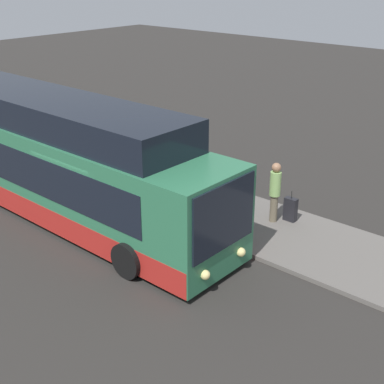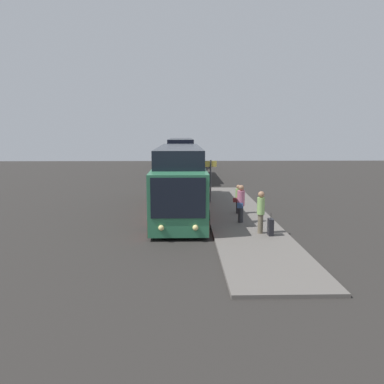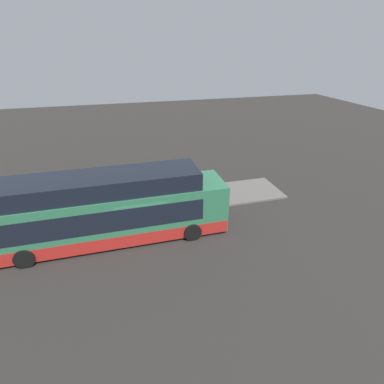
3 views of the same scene
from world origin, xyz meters
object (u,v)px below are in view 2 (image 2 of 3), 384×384
(passenger_with_bags, at_px, (238,198))
(sign_post, at_px, (211,176))
(bus_second, at_px, (181,161))
(bus_lead, at_px, (180,182))
(passenger_boarding, at_px, (261,210))
(passenger_waiting, at_px, (241,202))
(bus_third, at_px, (181,154))
(suitcase, at_px, (271,227))

(passenger_with_bags, xyz_separation_m, sign_post, (-3.33, -1.26, 0.80))
(passenger_with_bags, bearing_deg, bus_second, -40.03)
(passenger_with_bags, bearing_deg, bus_lead, 14.83)
(passenger_boarding, relative_size, passenger_with_bags, 1.18)
(bus_second, height_order, passenger_waiting, bus_second)
(passenger_boarding, bearing_deg, bus_second, -15.35)
(bus_second, relative_size, passenger_boarding, 6.34)
(passenger_with_bags, bearing_deg, bus_third, -44.88)
(bus_third, xyz_separation_m, suitcase, (34.40, 3.94, -1.17))
(bus_second, bearing_deg, bus_lead, -0.00)
(passenger_waiting, bearing_deg, sign_post, -62.87)
(passenger_boarding, height_order, passenger_with_bags, passenger_boarding)
(bus_lead, xyz_separation_m, bus_second, (-15.07, 0.00, 0.13))
(bus_lead, xyz_separation_m, passenger_boarding, (5.49, 3.57, -0.48))
(bus_second, distance_m, suitcase, 21.33)
(passenger_boarding, height_order, suitcase, passenger_boarding)
(passenger_boarding, relative_size, suitcase, 1.92)
(suitcase, bearing_deg, bus_third, -173.47)
(bus_lead, height_order, passenger_with_bags, bus_lead)
(bus_second, height_order, bus_third, bus_second)
(bus_lead, distance_m, passenger_boarding, 6.57)
(passenger_boarding, distance_m, suitcase, 0.85)
(suitcase, relative_size, sign_post, 0.36)
(bus_third, xyz_separation_m, sign_post, (26.65, 1.92, 0.12))
(passenger_waiting, bearing_deg, bus_lead, -33.50)
(passenger_with_bags, xyz_separation_m, suitcase, (4.42, 0.75, -0.49))
(suitcase, bearing_deg, bus_lead, -146.07)
(bus_lead, bearing_deg, passenger_with_bags, 65.78)
(bus_third, bearing_deg, passenger_with_bags, 6.07)
(bus_second, distance_m, passenger_waiting, 18.82)
(bus_lead, relative_size, passenger_waiting, 6.83)
(bus_third, bearing_deg, bus_second, -0.00)
(sign_post, bearing_deg, bus_second, -171.70)
(suitcase, bearing_deg, sign_post, -165.43)
(bus_second, xyz_separation_m, passenger_with_bags, (16.51, 3.19, -0.80))
(suitcase, distance_m, sign_post, 8.11)
(bus_third, distance_m, passenger_waiting, 32.18)
(bus_lead, bearing_deg, sign_post, 134.58)
(passenger_waiting, relative_size, suitcase, 1.91)
(passenger_waiting, bearing_deg, passenger_with_bags, -79.11)
(passenger_boarding, height_order, passenger_waiting, passenger_boarding)
(passenger_with_bags, height_order, sign_post, sign_post)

